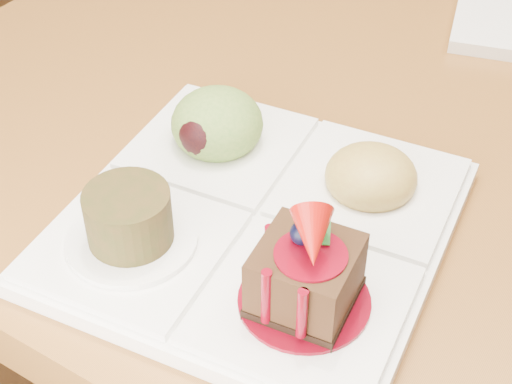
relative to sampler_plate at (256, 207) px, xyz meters
The scene contains 1 object.
sampler_plate is the anchor object (origin of this frame).
Camera 1 is at (0.08, -1.07, 1.11)m, focal length 55.00 mm.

